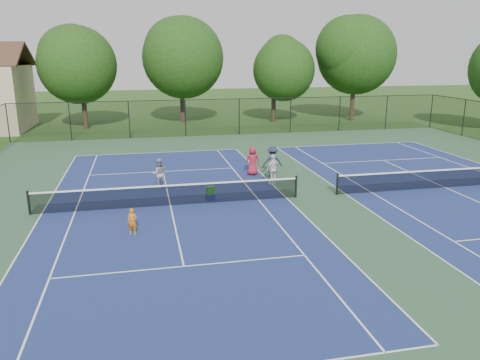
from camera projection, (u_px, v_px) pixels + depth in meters
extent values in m
plane|color=#234716|center=(316.00, 196.00, 22.57)|extent=(140.00, 140.00, 0.00)
cube|color=#294A31|center=(316.00, 196.00, 22.57)|extent=(36.00, 36.00, 0.01)
cube|color=navy|center=(170.00, 205.00, 21.16)|extent=(10.97, 23.77, 0.00)
cube|color=white|center=(159.00, 152.00, 32.37)|extent=(10.97, 0.06, 0.00)
cube|color=white|center=(42.00, 214.00, 20.05)|extent=(0.06, 23.77, 0.00)
cube|color=white|center=(286.00, 198.00, 22.26)|extent=(0.06, 23.77, 0.00)
cube|color=white|center=(75.00, 212.00, 20.33)|extent=(0.06, 23.77, 0.00)
cube|color=white|center=(258.00, 200.00, 21.98)|extent=(0.06, 23.77, 0.00)
cube|color=white|center=(163.00, 171.00, 27.19)|extent=(8.23, 0.06, 0.00)
cube|color=white|center=(184.00, 266.00, 15.12)|extent=(8.23, 0.06, 0.00)
cube|color=white|center=(170.00, 205.00, 21.16)|extent=(0.06, 12.80, 0.00)
cylinder|color=black|center=(29.00, 203.00, 19.82)|extent=(0.10, 0.10, 1.07)
cylinder|color=black|center=(296.00, 187.00, 22.22)|extent=(0.10, 0.10, 1.07)
cube|color=black|center=(170.00, 196.00, 21.04)|extent=(11.90, 0.01, 0.90)
cube|color=white|center=(170.00, 185.00, 20.91)|extent=(11.90, 0.04, 0.07)
cube|color=navy|center=(445.00, 187.00, 23.98)|extent=(10.97, 23.77, 0.00)
cube|color=white|center=(347.00, 144.00, 35.19)|extent=(10.97, 0.06, 0.00)
cube|color=white|center=(346.00, 194.00, 22.87)|extent=(0.06, 23.77, 0.00)
cube|color=white|center=(371.00, 192.00, 23.15)|extent=(0.06, 23.77, 0.00)
cube|color=white|center=(383.00, 160.00, 30.01)|extent=(8.23, 0.06, 0.00)
cube|color=white|center=(445.00, 187.00, 23.98)|extent=(0.06, 12.80, 0.00)
cylinder|color=black|center=(337.00, 184.00, 22.64)|extent=(0.10, 0.10, 1.07)
cube|color=black|center=(446.00, 179.00, 23.86)|extent=(11.90, 0.01, 0.90)
cube|color=white|center=(447.00, 170.00, 23.73)|extent=(11.90, 0.04, 0.07)
cylinder|color=black|center=(8.00, 123.00, 35.53)|extent=(0.08, 0.08, 3.00)
cylinder|color=black|center=(70.00, 122.00, 36.44)|extent=(0.08, 0.08, 3.00)
cylinder|color=black|center=(129.00, 120.00, 37.34)|extent=(0.08, 0.08, 3.00)
cylinder|color=black|center=(185.00, 118.00, 38.25)|extent=(0.08, 0.08, 3.00)
cylinder|color=black|center=(239.00, 117.00, 39.16)|extent=(0.08, 0.08, 3.00)
cylinder|color=black|center=(290.00, 115.00, 40.06)|extent=(0.08, 0.08, 3.00)
cylinder|color=black|center=(339.00, 114.00, 40.97)|extent=(0.08, 0.08, 3.00)
cylinder|color=black|center=(386.00, 113.00, 41.88)|extent=(0.08, 0.08, 3.00)
cylinder|color=black|center=(431.00, 111.00, 42.78)|extent=(0.08, 0.08, 3.00)
cylinder|color=black|center=(464.00, 118.00, 38.54)|extent=(0.08, 0.08, 3.00)
cube|color=black|center=(239.00, 117.00, 39.16)|extent=(36.00, 0.01, 3.00)
cube|color=black|center=(239.00, 99.00, 38.76)|extent=(36.00, 0.05, 0.05)
cylinder|color=#2D2116|center=(84.00, 108.00, 42.10)|extent=(0.44, 0.44, 3.78)
sphere|color=#18390F|center=(81.00, 65.00, 41.11)|extent=(6.80, 6.80, 6.80)
sphere|color=#18390F|center=(80.00, 57.00, 40.93)|extent=(5.58, 5.58, 5.58)
sphere|color=#18390F|center=(79.00, 49.00, 40.76)|extent=(4.35, 4.35, 4.35)
cylinder|color=#2D2116|center=(182.00, 102.00, 45.75)|extent=(0.44, 0.44, 4.14)
sphere|color=#18390F|center=(181.00, 58.00, 44.65)|extent=(7.60, 7.60, 7.60)
sphere|color=#18390F|center=(181.00, 51.00, 44.49)|extent=(6.23, 6.23, 6.23)
sphere|color=#18390F|center=(180.00, 44.00, 44.33)|extent=(4.86, 4.86, 4.86)
cylinder|color=#2D2116|center=(274.00, 104.00, 46.71)|extent=(0.44, 0.44, 3.42)
sphere|color=#18390F|center=(274.00, 70.00, 45.83)|extent=(6.00, 6.00, 6.00)
sphere|color=#18390F|center=(274.00, 62.00, 45.65)|extent=(4.92, 4.92, 4.92)
sphere|color=#18390F|center=(274.00, 55.00, 45.46)|extent=(3.84, 3.84, 3.84)
cylinder|color=#2D2116|center=(352.00, 99.00, 47.26)|extent=(0.44, 0.44, 4.32)
sphere|color=#18390F|center=(355.00, 55.00, 46.13)|extent=(7.80, 7.80, 7.80)
sphere|color=#18390F|center=(356.00, 49.00, 45.97)|extent=(6.40, 6.40, 6.40)
sphere|color=#18390F|center=(356.00, 42.00, 45.81)|extent=(4.99, 4.99, 4.99)
imported|color=orange|center=(132.00, 221.00, 17.72)|extent=(0.43, 0.35, 1.02)
imported|color=gray|center=(159.00, 173.00, 23.67)|extent=(0.82, 0.67, 1.56)
imported|color=silver|center=(273.00, 169.00, 24.48)|extent=(1.01, 0.78, 1.60)
imported|color=#1B263B|center=(272.00, 161.00, 25.98)|extent=(1.16, 0.75, 1.70)
imported|color=maroon|center=(253.00, 161.00, 26.28)|extent=(0.81, 0.54, 1.63)
cube|color=navy|center=(211.00, 197.00, 21.97)|extent=(0.44, 0.38, 0.28)
cube|color=green|center=(210.00, 190.00, 21.88)|extent=(0.40, 0.35, 0.37)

